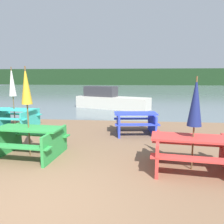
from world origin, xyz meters
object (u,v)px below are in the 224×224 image
object	(u,v)px
umbrella_navy	(195,102)
picnic_table_teal	(15,116)
picnic_table_blue	(135,121)
picnic_table_red	(192,150)
picnic_table_green	(29,139)
umbrella_gold	(26,86)
umbrella_white	(12,82)
boat	(110,100)

from	to	relation	value
umbrella_navy	picnic_table_teal	bearing A→B (deg)	150.14
picnic_table_blue	umbrella_navy	size ratio (longest dim) A/B	0.81
picnic_table_red	picnic_table_blue	distance (m)	3.30
picnic_table_red	picnic_table_teal	xyz separation A→B (m)	(-6.23, 3.58, 0.00)
picnic_table_red	picnic_table_blue	size ratio (longest dim) A/B	1.16
picnic_table_green	picnic_table_blue	size ratio (longest dim) A/B	1.08
picnic_table_green	picnic_table_red	bearing A→B (deg)	-6.31
umbrella_gold	umbrella_white	world-z (taller)	umbrella_white
picnic_table_blue	umbrella_gold	distance (m)	4.04
picnic_table_blue	boat	world-z (taller)	boat
picnic_table_blue	umbrella_gold	size ratio (longest dim) A/B	0.72
umbrella_white	umbrella_navy	world-z (taller)	umbrella_white
picnic_table_green	picnic_table_blue	world-z (taller)	picnic_table_blue
umbrella_gold	picnic_table_green	bearing A→B (deg)	0.00
picnic_table_red	boat	distance (m)	9.83
picnic_table_blue	picnic_table_teal	xyz separation A→B (m)	(-4.97, 0.53, 0.00)
picnic_table_blue	boat	size ratio (longest dim) A/B	0.33
picnic_table_red	umbrella_navy	size ratio (longest dim) A/B	0.94
boat	picnic_table_teal	bearing A→B (deg)	-98.66
picnic_table_blue	umbrella_navy	bearing A→B (deg)	-67.53
picnic_table_green	umbrella_white	distance (m)	4.07
picnic_table_blue	boat	distance (m)	6.55
boat	picnic_table_green	bearing A→B (deg)	-76.12
picnic_table_blue	picnic_table_teal	distance (m)	5.00
picnic_table_blue	umbrella_white	world-z (taller)	umbrella_white
umbrella_white	picnic_table_blue	bearing A→B (deg)	-6.04
picnic_table_red	boat	bearing A→B (deg)	107.24
umbrella_white	umbrella_gold	bearing A→B (deg)	-54.97
picnic_table_blue	picnic_table_teal	world-z (taller)	picnic_table_blue
picnic_table_red	picnic_table_teal	bearing A→B (deg)	150.14
umbrella_gold	picnic_table_teal	bearing A→B (deg)	125.03
picnic_table_red	picnic_table_green	xyz separation A→B (m)	(-4.03, 0.45, 0.00)
picnic_table_red	umbrella_gold	world-z (taller)	umbrella_gold
picnic_table_teal	boat	world-z (taller)	boat
picnic_table_blue	umbrella_navy	xyz separation A→B (m)	(1.26, -3.05, 1.07)
picnic_table_blue	umbrella_white	xyz separation A→B (m)	(-4.97, 0.53, 1.40)
picnic_table_teal	boat	bearing A→B (deg)	60.32
umbrella_gold	umbrella_white	xyz separation A→B (m)	(-2.19, 3.13, 0.03)
picnic_table_teal	umbrella_white	world-z (taller)	umbrella_white
picnic_table_green	picnic_table_blue	bearing A→B (deg)	43.21
picnic_table_red	umbrella_navy	xyz separation A→B (m)	(0.00, 0.00, 1.07)
umbrella_navy	picnic_table_red	bearing A→B (deg)	180.00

